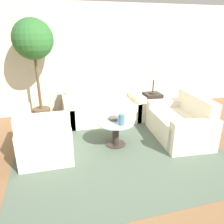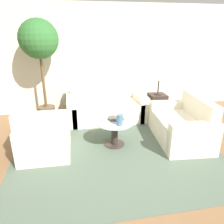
{
  "view_description": "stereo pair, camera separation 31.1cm",
  "coord_description": "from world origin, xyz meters",
  "px_view_note": "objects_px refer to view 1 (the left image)",
  "views": [
    {
      "loc": [
        -1.08,
        -2.78,
        1.98
      ],
      "look_at": [
        -0.07,
        0.89,
        0.55
      ],
      "focal_mm": 35.0,
      "sensor_mm": 36.0,
      "label": 1
    },
    {
      "loc": [
        -0.78,
        -2.85,
        1.98
      ],
      "look_at": [
        -0.07,
        0.89,
        0.55
      ],
      "focal_mm": 35.0,
      "sensor_mm": 36.0,
      "label": 2
    }
  ],
  "objects_px": {
    "sofa_main": "(102,107)",
    "coffee_table": "(116,130)",
    "loveseat": "(182,124)",
    "table_lamp": "(154,74)",
    "potted_plant": "(34,46)",
    "armchair": "(42,140)",
    "bowl": "(113,118)",
    "vase": "(122,119)",
    "book_stack": "(118,119)"
  },
  "relations": [
    {
      "from": "table_lamp",
      "to": "book_stack",
      "type": "bearing_deg",
      "value": -135.87
    },
    {
      "from": "coffee_table",
      "to": "vase",
      "type": "bearing_deg",
      "value": -68.88
    },
    {
      "from": "vase",
      "to": "book_stack",
      "type": "distance_m",
      "value": 0.24
    },
    {
      "from": "armchair",
      "to": "book_stack",
      "type": "distance_m",
      "value": 1.35
    },
    {
      "from": "loveseat",
      "to": "table_lamp",
      "type": "xyz_separation_m",
      "value": [
        0.01,
        1.35,
        0.72
      ]
    },
    {
      "from": "sofa_main",
      "to": "coffee_table",
      "type": "distance_m",
      "value": 1.3
    },
    {
      "from": "armchair",
      "to": "bowl",
      "type": "bearing_deg",
      "value": -83.03
    },
    {
      "from": "sofa_main",
      "to": "coffee_table",
      "type": "height_order",
      "value": "sofa_main"
    },
    {
      "from": "potted_plant",
      "to": "vase",
      "type": "distance_m",
      "value": 2.44
    },
    {
      "from": "loveseat",
      "to": "potted_plant",
      "type": "relative_size",
      "value": 0.64
    },
    {
      "from": "loveseat",
      "to": "table_lamp",
      "type": "distance_m",
      "value": 1.53
    },
    {
      "from": "armchair",
      "to": "loveseat",
      "type": "relative_size",
      "value": 0.68
    },
    {
      "from": "armchair",
      "to": "loveseat",
      "type": "height_order",
      "value": "loveseat"
    },
    {
      "from": "sofa_main",
      "to": "table_lamp",
      "type": "relative_size",
      "value": 2.93
    },
    {
      "from": "sofa_main",
      "to": "armchair",
      "type": "height_order",
      "value": "sofa_main"
    },
    {
      "from": "book_stack",
      "to": "loveseat",
      "type": "bearing_deg",
      "value": -14.48
    },
    {
      "from": "vase",
      "to": "table_lamp",
      "type": "bearing_deg",
      "value": 48.83
    },
    {
      "from": "loveseat",
      "to": "potted_plant",
      "type": "distance_m",
      "value": 3.37
    },
    {
      "from": "table_lamp",
      "to": "potted_plant",
      "type": "height_order",
      "value": "potted_plant"
    },
    {
      "from": "loveseat",
      "to": "sofa_main",
      "type": "bearing_deg",
      "value": -131.75
    },
    {
      "from": "loveseat",
      "to": "potted_plant",
      "type": "xyz_separation_m",
      "value": [
        -2.64,
        1.56,
        1.4
      ]
    },
    {
      "from": "table_lamp",
      "to": "potted_plant",
      "type": "relative_size",
      "value": 0.27
    },
    {
      "from": "sofa_main",
      "to": "table_lamp",
      "type": "bearing_deg",
      "value": 0.19
    },
    {
      "from": "vase",
      "to": "loveseat",
      "type": "bearing_deg",
      "value": 4.5
    },
    {
      "from": "potted_plant",
      "to": "bowl",
      "type": "relative_size",
      "value": 12.48
    },
    {
      "from": "armchair",
      "to": "table_lamp",
      "type": "relative_size",
      "value": 1.61
    },
    {
      "from": "coffee_table",
      "to": "book_stack",
      "type": "distance_m",
      "value": 0.21
    },
    {
      "from": "potted_plant",
      "to": "book_stack",
      "type": "relative_size",
      "value": 10.51
    },
    {
      "from": "coffee_table",
      "to": "potted_plant",
      "type": "height_order",
      "value": "potted_plant"
    },
    {
      "from": "table_lamp",
      "to": "potted_plant",
      "type": "distance_m",
      "value": 2.74
    },
    {
      "from": "sofa_main",
      "to": "loveseat",
      "type": "bearing_deg",
      "value": -46.8
    },
    {
      "from": "table_lamp",
      "to": "vase",
      "type": "xyz_separation_m",
      "value": [
        -1.27,
        -1.45,
        -0.45
      ]
    },
    {
      "from": "sofa_main",
      "to": "bowl",
      "type": "xyz_separation_m",
      "value": [
        -0.07,
        -1.19,
        0.19
      ]
    },
    {
      "from": "table_lamp",
      "to": "potted_plant",
      "type": "xyz_separation_m",
      "value": [
        -2.65,
        0.21,
        0.67
      ]
    },
    {
      "from": "book_stack",
      "to": "vase",
      "type": "bearing_deg",
      "value": -100.49
    },
    {
      "from": "armchair",
      "to": "coffee_table",
      "type": "relative_size",
      "value": 1.48
    },
    {
      "from": "sofa_main",
      "to": "potted_plant",
      "type": "relative_size",
      "value": 0.8
    },
    {
      "from": "vase",
      "to": "book_stack",
      "type": "xyz_separation_m",
      "value": [
        0.01,
        0.23,
        -0.08
      ]
    },
    {
      "from": "armchair",
      "to": "vase",
      "type": "height_order",
      "value": "armchair"
    },
    {
      "from": "book_stack",
      "to": "potted_plant",
      "type": "bearing_deg",
      "value": 125.46
    },
    {
      "from": "vase",
      "to": "book_stack",
      "type": "relative_size",
      "value": 0.93
    },
    {
      "from": "coffee_table",
      "to": "sofa_main",
      "type": "bearing_deg",
      "value": 87.7
    },
    {
      "from": "sofa_main",
      "to": "book_stack",
      "type": "bearing_deg",
      "value": -89.37
    },
    {
      "from": "sofa_main",
      "to": "table_lamp",
      "type": "height_order",
      "value": "table_lamp"
    },
    {
      "from": "armchair",
      "to": "loveseat",
      "type": "xyz_separation_m",
      "value": [
        2.59,
        -0.03,
        0.0
      ]
    },
    {
      "from": "table_lamp",
      "to": "potted_plant",
      "type": "bearing_deg",
      "value": 175.5
    },
    {
      "from": "sofa_main",
      "to": "bowl",
      "type": "relative_size",
      "value": 10.0
    },
    {
      "from": "armchair",
      "to": "book_stack",
      "type": "relative_size",
      "value": 4.62
    },
    {
      "from": "table_lamp",
      "to": "sofa_main",
      "type": "bearing_deg",
      "value": -179.81
    },
    {
      "from": "loveseat",
      "to": "coffee_table",
      "type": "distance_m",
      "value": 1.32
    }
  ]
}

